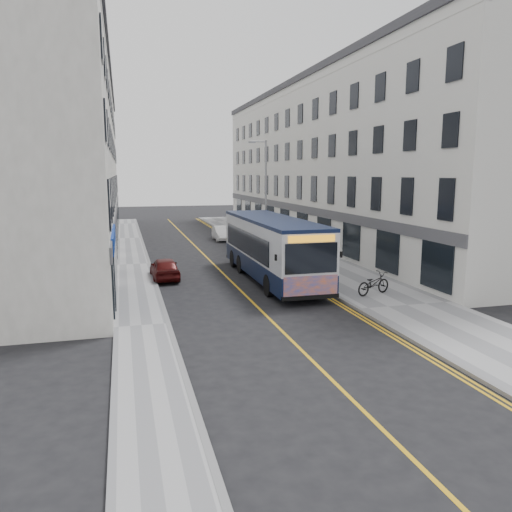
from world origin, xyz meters
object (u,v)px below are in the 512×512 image
city_bus (272,246)px  car_white (222,233)px  streetlamp (265,193)px  pedestrian_far (278,236)px  pedestrian_near (299,238)px  bicycle (373,283)px  car_maroon (165,268)px

city_bus → car_white: city_bus is taller
streetlamp → car_white: streetlamp is taller
city_bus → pedestrian_far: (3.55, 10.13, -0.75)m
streetlamp → car_white: bearing=99.3°
streetlamp → pedestrian_near: (2.86, 0.71, -3.38)m
streetlamp → bicycle: (1.57, -13.12, -3.74)m
city_bus → bicycle: bearing=-54.2°
streetlamp → pedestrian_near: streetlamp is taller
pedestrian_far → pedestrian_near: bearing=-68.4°
streetlamp → pedestrian_near: bearing=13.9°
car_maroon → car_white: bearing=-113.7°
pedestrian_near → pedestrian_far: pedestrian_far is taller
streetlamp → pedestrian_far: 4.11m
pedestrian_near → streetlamp: bearing=-174.4°
city_bus → pedestrian_far: bearing=70.7°
pedestrian_far → car_white: pedestrian_far is taller
city_bus → car_maroon: (-5.62, 1.73, -1.24)m
streetlamp → city_bus: size_ratio=0.69×
bicycle → pedestrian_near: pedestrian_near is taller
bicycle → pedestrian_far: pedestrian_far is taller
streetlamp → pedestrian_far: streetlamp is taller
bicycle → pedestrian_far: bearing=-19.5°
pedestrian_near → car_maroon: pedestrian_near is taller
car_white → bicycle: bearing=-80.7°
streetlamp → bicycle: 13.73m
bicycle → car_white: car_white is taller
city_bus → car_white: size_ratio=3.15×
city_bus → car_maroon: city_bus is taller
city_bus → pedestrian_near: bearing=61.8°
city_bus → streetlamp: bearing=76.7°
pedestrian_far → car_white: 7.37m
pedestrian_near → car_maroon: size_ratio=0.49×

